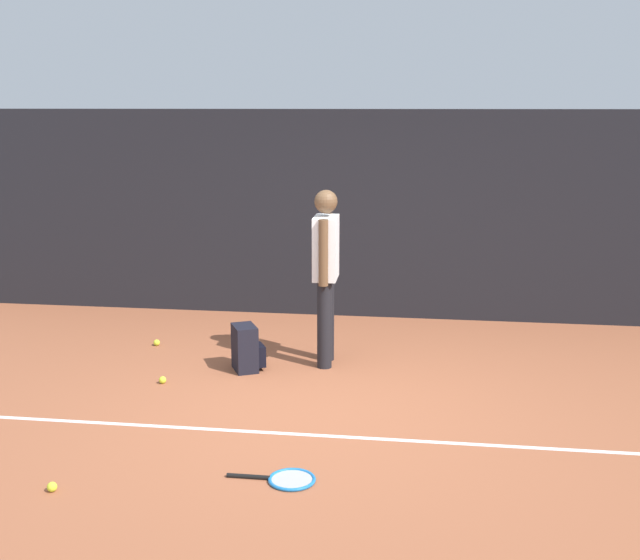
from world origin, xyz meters
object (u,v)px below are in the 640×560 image
(backpack, at_px, (246,349))
(tennis_racket, at_px, (288,479))
(tennis_ball_near_player, at_px, (157,343))
(tennis_ball_by_fence, at_px, (52,487))
(tennis_player, at_px, (326,267))
(tennis_ball_far_left, at_px, (163,380))

(backpack, bearing_deg, tennis_racket, 173.15)
(tennis_ball_near_player, xyz_separation_m, tennis_ball_by_fence, (0.41, -3.20, 0.00))
(tennis_player, distance_m, tennis_racket, 2.68)
(tennis_player, distance_m, tennis_ball_near_player, 2.09)
(backpack, height_order, tennis_ball_far_left, backpack)
(tennis_ball_by_fence, xyz_separation_m, tennis_ball_far_left, (0.03, 2.09, 0.00))
(tennis_player, height_order, backpack, tennis_player)
(tennis_ball_near_player, relative_size, tennis_ball_by_fence, 1.00)
(tennis_racket, distance_m, tennis_ball_by_fence, 1.54)
(tennis_player, height_order, tennis_ball_by_fence, tennis_player)
(tennis_racket, height_order, tennis_ball_by_fence, tennis_ball_by_fence)
(tennis_racket, distance_m, tennis_ball_near_player, 3.42)
(tennis_ball_by_fence, relative_size, tennis_ball_far_left, 1.00)
(tennis_player, distance_m, tennis_ball_by_fence, 3.34)
(tennis_player, height_order, tennis_ball_near_player, tennis_player)
(backpack, relative_size, tennis_ball_far_left, 6.67)
(tennis_player, xyz_separation_m, backpack, (-0.72, -0.30, -0.76))
(tennis_player, xyz_separation_m, tennis_ball_by_fence, (-1.42, -2.87, -0.93))
(tennis_racket, relative_size, tennis_ball_by_fence, 9.27)
(tennis_racket, bearing_deg, backpack, 109.83)
(tennis_racket, relative_size, tennis_ball_near_player, 9.27)
(tennis_racket, relative_size, tennis_ball_far_left, 9.27)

